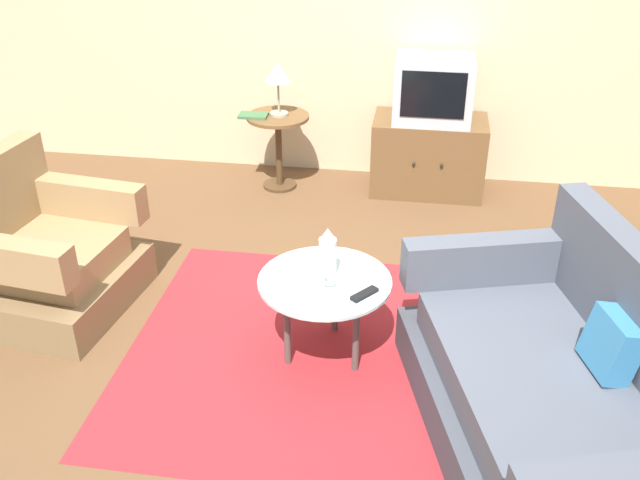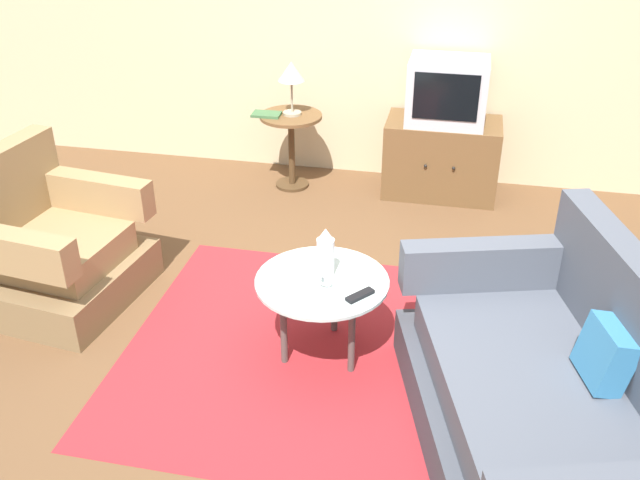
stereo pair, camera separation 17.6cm
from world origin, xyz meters
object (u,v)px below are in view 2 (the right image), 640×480
at_px(tv_remote_dark, 360,295).
at_px(couch, 550,402).
at_px(coffee_table, 322,288).
at_px(tv_stand, 441,158).
at_px(side_table, 291,135).
at_px(mug, 315,279).
at_px(television, 447,91).
at_px(table_lamp, 291,74).
at_px(armchair, 51,251).
at_px(vase, 326,253).
at_px(tv_remote_silver, 293,264).
at_px(book, 266,114).

bearing_deg(tv_remote_dark, couch, 105.54).
relative_size(coffee_table, tv_stand, 0.81).
height_order(side_table, mug, side_table).
height_order(couch, television, television).
xyz_separation_m(couch, coffee_table, (-1.11, 0.50, 0.12)).
relative_size(table_lamp, mug, 3.16).
relative_size(armchair, side_table, 1.65).
bearing_deg(television, armchair, -138.28).
relative_size(coffee_table, table_lamp, 1.70).
distance_m(vase, tv_remote_silver, 0.23).
height_order(tv_remote_silver, book, book).
bearing_deg(tv_remote_silver, tv_stand, -41.65).
bearing_deg(tv_remote_silver, tv_remote_dark, -143.04).
distance_m(coffee_table, vase, 0.19).
height_order(armchair, television, television).
relative_size(armchair, tv_remote_silver, 5.94).
xyz_separation_m(television, tv_remote_dark, (-0.28, -2.25, -0.34)).
xyz_separation_m(table_lamp, mug, (0.63, -2.11, -0.39)).
bearing_deg(book, side_table, 17.40).
distance_m(armchair, vase, 1.71).
height_order(coffee_table, tv_remote_silver, tv_remote_silver).
xyz_separation_m(mug, tv_remote_dark, (0.23, -0.04, -0.04)).
xyz_separation_m(tv_stand, tv_remote_dark, (-0.28, -2.25, 0.18)).
bearing_deg(tv_remote_dark, armchair, -60.85).
bearing_deg(mug, table_lamp, 106.68).
xyz_separation_m(vase, mug, (-0.03, -0.13, -0.08)).
distance_m(couch, television, 2.76).
bearing_deg(television, couch, -76.86).
height_order(table_lamp, vase, table_lamp).
distance_m(side_table, tv_remote_dark, 2.31).
relative_size(couch, coffee_table, 2.66).
xyz_separation_m(armchair, book, (0.83, 1.75, 0.29)).
xyz_separation_m(television, book, (-1.33, -0.18, -0.21)).
bearing_deg(television, vase, -103.10).
bearing_deg(tv_stand, table_lamp, -174.60).
bearing_deg(armchair, side_table, 158.12).
xyz_separation_m(table_lamp, tv_remote_dark, (0.87, -2.15, -0.43)).
distance_m(tv_stand, tv_remote_dark, 2.28).
relative_size(armchair, book, 4.51).
distance_m(armchair, mug, 1.69).
relative_size(television, book, 2.61).
xyz_separation_m(tv_stand, television, (0.00, 0.00, 0.52)).
distance_m(mug, book, 2.20).
height_order(armchair, mug, armchair).
bearing_deg(table_lamp, couch, -55.22).
relative_size(vase, book, 1.24).
height_order(coffee_table, television, television).
distance_m(television, tv_remote_dark, 2.30).
bearing_deg(armchair, coffee_table, 89.91).
relative_size(couch, table_lamp, 4.53).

